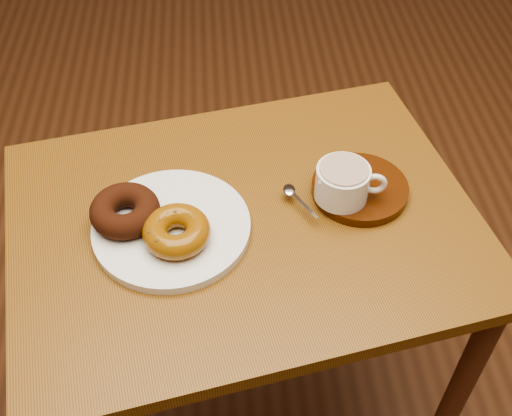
{
  "coord_description": "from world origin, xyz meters",
  "views": [
    {
      "loc": [
        -0.19,
        -0.88,
        1.48
      ],
      "look_at": [
        -0.14,
        -0.18,
        0.73
      ],
      "focal_mm": 45.0,
      "sensor_mm": 36.0,
      "label": 1
    }
  ],
  "objects": [
    {
      "name": "coffee_cup",
      "position": [
        0.0,
        -0.16,
        0.75
      ],
      "size": [
        0.12,
        0.09,
        0.06
      ],
      "rotation": [
        0.0,
        0.0,
        -0.16
      ],
      "color": "white",
      "rests_on": "saucer"
    },
    {
      "name": "saucer",
      "position": [
        0.04,
        -0.13,
        0.71
      ],
      "size": [
        0.22,
        0.22,
        0.02
      ],
      "primitive_type": "cylinder",
      "rotation": [
        0.0,
        0.0,
        0.54
      ],
      "color": "#3B1908",
      "rests_on": "cafe_table"
    },
    {
      "name": "ground",
      "position": [
        0.0,
        0.0,
        0.0
      ],
      "size": [
        6.0,
        6.0,
        0.0
      ],
      "primitive_type": "plane",
      "color": "#55301B",
      "rests_on": "ground"
    },
    {
      "name": "donut_cinnamon",
      "position": [
        -0.35,
        -0.18,
        0.74
      ],
      "size": [
        0.14,
        0.14,
        0.04
      ],
      "primitive_type": "torus",
      "rotation": [
        0.0,
        0.0,
        0.36
      ],
      "color": "#36160A",
      "rests_on": "donut_plate"
    },
    {
      "name": "teaspoon",
      "position": [
        -0.08,
        -0.15,
        0.73
      ],
      "size": [
        0.05,
        0.08,
        0.01
      ],
      "rotation": [
        0.0,
        0.0,
        0.51
      ],
      "color": "silver",
      "rests_on": "saucer"
    },
    {
      "name": "donut_plate",
      "position": [
        -0.28,
        -0.2,
        0.71
      ],
      "size": [
        0.26,
        0.26,
        0.02
      ],
      "primitive_type": "cylinder",
      "rotation": [
        0.0,
        0.0,
        0.03
      ],
      "color": "white",
      "rests_on": "cafe_table"
    },
    {
      "name": "cafe_table",
      "position": [
        -0.16,
        -0.18,
        0.59
      ],
      "size": [
        0.85,
        0.7,
        0.71
      ],
      "rotation": [
        0.0,
        0.0,
        0.19
      ],
      "color": "brown",
      "rests_on": "ground"
    },
    {
      "name": "donut_caramel",
      "position": [
        -0.26,
        -0.23,
        0.74
      ],
      "size": [
        0.12,
        0.12,
        0.04
      ],
      "rotation": [
        0.0,
        0.0,
        -0.17
      ],
      "color": "#89530F",
      "rests_on": "donut_plate"
    }
  ]
}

